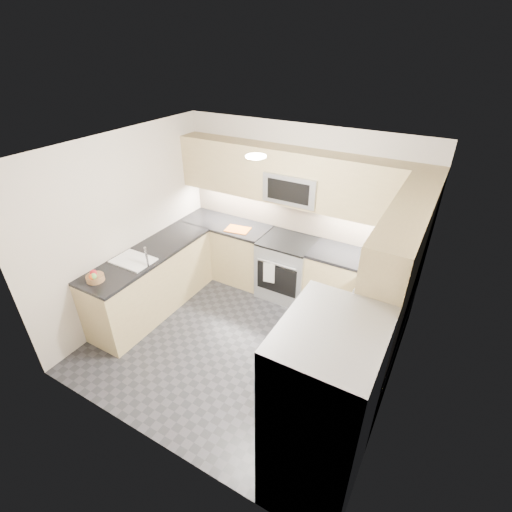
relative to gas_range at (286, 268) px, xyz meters
name	(u,v)px	position (x,y,z in m)	size (l,w,h in m)	color
floor	(243,343)	(0.00, -1.28, -0.46)	(3.60, 3.20, 0.00)	#222227
ceiling	(238,152)	(0.00, -1.28, 2.04)	(3.60, 3.20, 0.02)	beige
wall_back	(298,212)	(0.00, 0.32, 0.79)	(3.60, 0.02, 2.50)	#BDB2A5
wall_front	(138,352)	(0.00, -2.88, 0.79)	(3.60, 0.02, 2.50)	#BDB2A5
wall_left	(127,227)	(-1.80, -1.28, 0.79)	(0.02, 3.20, 2.50)	#BDB2A5
wall_right	(405,313)	(1.80, -1.28, 0.79)	(0.02, 3.20, 2.50)	#BDB2A5
base_cab_back_left	(227,250)	(-1.09, 0.02, -0.01)	(1.42, 0.60, 0.90)	tan
base_cab_back_right	(358,289)	(1.09, 0.02, -0.01)	(1.42, 0.60, 0.90)	tan
base_cab_right	(365,353)	(1.50, -1.12, -0.01)	(0.60, 1.70, 0.90)	tan
base_cab_peninsula	(152,282)	(-1.50, -1.28, -0.01)	(0.60, 2.00, 0.90)	tan
countertop_back_left	(226,224)	(-1.09, 0.02, 0.47)	(1.42, 0.63, 0.04)	black
countertop_back_right	(363,260)	(1.09, 0.02, 0.47)	(1.42, 0.63, 0.04)	black
countertop_right	(371,320)	(1.50, -1.12, 0.47)	(0.63, 1.70, 0.04)	black
countertop_peninsula	(147,254)	(-1.50, -1.28, 0.47)	(0.63, 2.00, 0.04)	black
upper_cab_back	(296,177)	(0.00, 0.15, 1.37)	(3.60, 0.35, 0.75)	tan
upper_cab_right	(404,242)	(1.62, -1.00, 1.37)	(0.35, 1.95, 0.75)	tan
backsplash_back	(298,216)	(0.00, 0.32, 0.74)	(3.60, 0.01, 0.51)	tan
backsplash_right	(412,292)	(1.80, -0.82, 0.74)	(0.01, 2.30, 0.51)	tan
gas_range	(286,268)	(0.00, 0.00, 0.00)	(0.76, 0.65, 0.91)	#ABAFB3
range_cooktop	(288,241)	(0.00, 0.00, 0.46)	(0.76, 0.65, 0.03)	black
oven_door_glass	(276,279)	(0.00, -0.33, -0.01)	(0.62, 0.02, 0.45)	black
oven_handle	(276,264)	(0.00, -0.35, 0.26)	(0.02, 0.02, 0.60)	#B2B5BA
microwave	(294,187)	(0.00, 0.12, 1.24)	(0.76, 0.40, 0.40)	#9A9DA2
microwave_door	(288,192)	(0.00, -0.08, 1.24)	(0.60, 0.01, 0.28)	black
refrigerator	(321,415)	(1.45, -2.43, 0.45)	(0.70, 0.90, 1.80)	#A6A8AE
fridge_handle_left	(269,408)	(1.08, -2.61, 0.49)	(0.02, 0.02, 1.20)	#B2B5BA
fridge_handle_right	(289,376)	(1.08, -2.25, 0.49)	(0.02, 0.02, 1.20)	#B2B5BA
sink_basin	(134,265)	(-1.50, -1.53, 0.42)	(0.52, 0.38, 0.16)	white
faucet	(147,257)	(-1.24, -1.53, 0.62)	(0.03, 0.03, 0.28)	silver
utensil_bowl	(396,263)	(1.51, -0.02, 0.57)	(0.31, 0.31, 0.18)	#5EB64E
cutting_board	(238,229)	(-0.80, -0.09, 0.49)	(0.36, 0.25, 0.01)	#C45712
fruit_basket	(95,278)	(-1.56, -2.07, 0.52)	(0.21, 0.21, 0.08)	#A0744A
fruit_apple	(93,273)	(-1.56, -2.08, 0.60)	(0.08, 0.08, 0.08)	#AD131C
fruit_pear	(93,276)	(-1.50, -2.13, 0.60)	(0.07, 0.07, 0.07)	#63B24C
dish_towel_check	(269,273)	(-0.10, -0.37, 0.10)	(0.17, 0.01, 0.32)	silver
fruit_orange	(92,277)	(-1.51, -2.14, 0.60)	(0.07, 0.07, 0.07)	#EA561A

